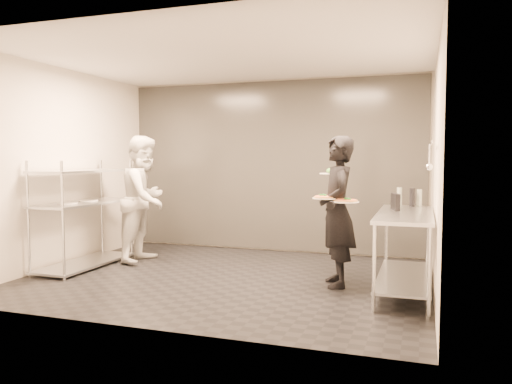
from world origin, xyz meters
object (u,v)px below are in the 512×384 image
(pizza_plate_far, at_px, (346,201))
(chef, at_px, (145,199))
(pass_rack, at_px, (84,212))
(bottle_clear, at_px, (419,198))
(prep_counter, at_px, (405,238))
(waiter, at_px, (337,211))
(bottle_green, at_px, (399,197))
(pos_monitor, at_px, (395,202))
(pizza_plate_near, at_px, (325,197))
(bottle_dark, at_px, (412,197))
(salad_plate, at_px, (332,172))

(pizza_plate_far, bearing_deg, chef, 166.42)
(pass_rack, height_order, bottle_clear, pass_rack)
(prep_counter, distance_m, waiter, 0.83)
(chef, height_order, bottle_green, chef)
(pass_rack, distance_m, pos_monitor, 4.22)
(pizza_plate_near, bearing_deg, pass_rack, 178.64)
(pizza_plate_near, bearing_deg, bottle_green, 48.00)
(waiter, relative_size, bottle_dark, 7.68)
(pizza_plate_far, height_order, bottle_clear, bottle_clear)
(bottle_green, height_order, bottle_dark, bottle_green)
(pos_monitor, distance_m, bottle_dark, 0.53)
(prep_counter, distance_m, bottle_clear, 0.91)
(chef, height_order, pizza_plate_near, chef)
(bottle_dark, bearing_deg, pos_monitor, -109.62)
(prep_counter, distance_m, salad_plate, 1.24)
(prep_counter, height_order, salad_plate, salad_plate)
(pizza_plate_near, bearing_deg, salad_plate, 91.21)
(chef, distance_m, pos_monitor, 3.63)
(chef, bearing_deg, pos_monitor, -98.18)
(waiter, xyz_separation_m, chef, (-2.95, 0.55, 0.03))
(waiter, bearing_deg, pizza_plate_near, -57.24)
(waiter, bearing_deg, pass_rack, -108.54)
(prep_counter, relative_size, bottle_dark, 7.69)
(bottle_green, bearing_deg, prep_counter, -82.82)
(bottle_green, bearing_deg, bottle_dark, -25.13)
(pizza_plate_near, bearing_deg, pos_monitor, 21.70)
(pizza_plate_near, bearing_deg, bottle_dark, 40.28)
(bottle_clear, bearing_deg, chef, -177.35)
(pizza_plate_far, xyz_separation_m, salad_plate, (-0.25, 0.54, 0.31))
(waiter, height_order, pizza_plate_far, waiter)
(prep_counter, xyz_separation_m, bottle_green, (-0.10, 0.80, 0.41))
(bottle_green, relative_size, bottle_dark, 1.01)
(waiter, bearing_deg, bottle_clear, 108.71)
(bottle_clear, bearing_deg, pos_monitor, -114.64)
(pizza_plate_near, xyz_separation_m, bottle_dark, (0.96, 0.81, -0.04))
(pizza_plate_far, relative_size, bottle_clear, 1.43)
(pass_rack, bearing_deg, waiter, 1.14)
(pass_rack, height_order, salad_plate, pass_rack)
(pizza_plate_far, distance_m, bottle_green, 1.08)
(salad_plate, height_order, bottle_green, salad_plate)
(prep_counter, relative_size, pizza_plate_far, 5.83)
(bottle_green, bearing_deg, waiter, -132.85)
(bottle_green, distance_m, bottle_dark, 0.18)
(prep_counter, relative_size, salad_plate, 5.77)
(pass_rack, relative_size, salad_plate, 5.13)
(pizza_plate_near, height_order, pos_monitor, pos_monitor)
(pass_rack, xyz_separation_m, bottle_green, (4.23, 0.80, 0.27))
(chef, relative_size, bottle_dark, 7.94)
(pizza_plate_far, xyz_separation_m, bottle_clear, (0.80, 0.92, -0.02))
(salad_plate, distance_m, pos_monitor, 0.88)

